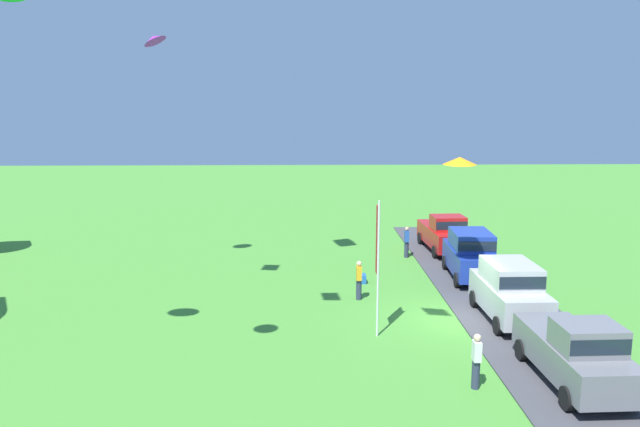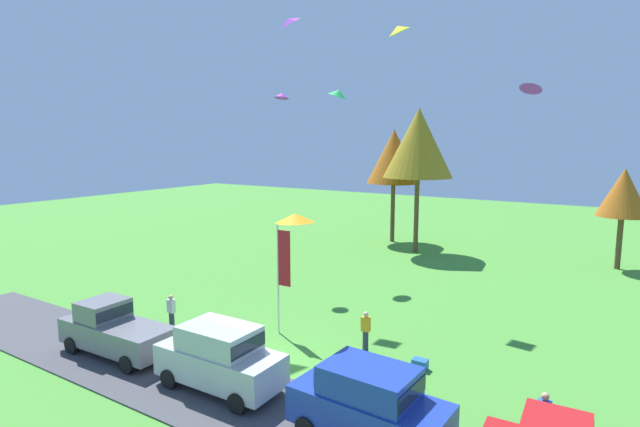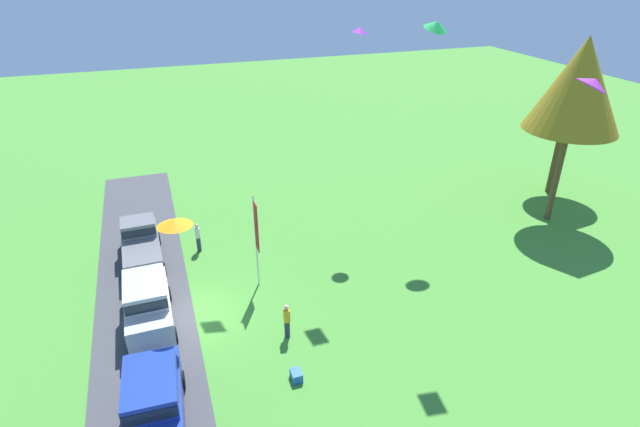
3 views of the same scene
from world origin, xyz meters
TOP-DOWN VIEW (x-y plane):
  - ground_plane at (0.00, 0.00)m, footprint 120.00×120.00m
  - pavement_strip at (0.00, -2.17)m, footprint 36.00×4.40m
  - car_pickup_near_entrance at (-5.74, -2.03)m, footprint 5.05×2.16m
  - car_suv_mid_row at (-0.06, -1.88)m, footprint 4.62×2.09m
  - car_suv_far_end at (5.72, -1.90)m, footprint 4.69×2.23m
  - person_beside_suv at (9.99, 0.47)m, footprint 0.36×0.24m
  - person_on_lawn at (2.73, 3.71)m, footprint 0.36×0.24m
  - person_watching_sky at (-5.78, 0.97)m, footprint 0.36×0.24m
  - tree_left_of_center at (-5.74, 25.24)m, footprint 4.53×4.53m
  - tree_far_right at (-2.46, 22.31)m, footprint 5.25×5.25m
  - tree_right_of_center at (11.05, 24.83)m, footprint 3.24×3.24m
  - flag_banner at (-1.29, 3.41)m, footprint 0.71×0.08m
  - cooler_box at (5.24, 3.36)m, footprint 0.56×0.40m
  - kite_diamond_high_right at (0.25, 11.81)m, footprint 1.36×1.36m
  - kite_delta_trailing_tail at (-4.80, 14.25)m, footprint 1.60×1.55m
  - kite_diamond_mid_center at (-4.90, 9.05)m, footprint 1.29×1.34m
  - kite_delta_over_trees at (-6.65, 10.73)m, footprint 0.91×0.95m
  - kite_delta_low_drifter at (6.96, 12.97)m, footprint 1.33×1.34m
  - kite_delta_topmost at (2.02, -0.26)m, footprint 1.59×1.58m

SIDE VIEW (x-z plane):
  - ground_plane at x=0.00m, z-range 0.00..0.00m
  - pavement_strip at x=0.00m, z-range 0.00..0.06m
  - cooler_box at x=5.24m, z-range 0.00..0.40m
  - person_beside_suv at x=9.99m, z-range 0.02..1.73m
  - person_on_lawn at x=2.73m, z-range 0.02..1.73m
  - person_watching_sky at x=-5.78m, z-range 0.02..1.73m
  - car_pickup_near_entrance at x=-5.74m, z-range 0.04..2.18m
  - car_suv_mid_row at x=-0.06m, z-range 0.16..2.44m
  - car_suv_far_end at x=5.72m, z-range 0.16..2.44m
  - flag_banner at x=-1.29m, z-range 0.67..5.67m
  - tree_right_of_center at x=11.05m, z-range 1.76..8.60m
  - kite_delta_topmost at x=2.02m, z-range 5.88..6.24m
  - tree_left_of_center at x=-5.74m, z-range 2.49..12.06m
  - tree_far_right at x=-2.46m, z-range 2.89..13.98m
  - kite_delta_low_drifter at x=6.96m, z-range 10.92..11.64m
  - kite_delta_over_trees at x=-6.65m, z-range 11.08..11.53m
  - kite_delta_trailing_tail at x=-4.80m, z-range 11.22..12.03m
  - kite_diamond_high_right at x=0.25m, z-range 14.18..14.88m
  - kite_diamond_mid_center at x=-4.90m, z-range 14.66..15.41m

